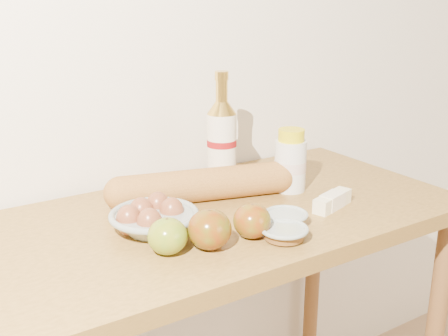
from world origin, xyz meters
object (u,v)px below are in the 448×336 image
Objects in this scene: baguette at (203,185)px; bourbon_bottle at (222,143)px; cream_bottle at (290,162)px; egg_bowl at (153,218)px; table at (217,259)px.

bourbon_bottle is at bearing 41.59° from baguette.
cream_bottle reaches higher than egg_bowl.
cream_bottle is (0.15, -0.10, -0.05)m from bourbon_bottle.
table is 2.40× the size of baguette.
egg_bowl is (-0.27, -0.14, -0.10)m from bourbon_bottle.
baguette is (0.01, 0.09, 0.16)m from table.
bourbon_bottle is 0.32m from egg_bowl.
bourbon_bottle is at bearing 53.51° from table.
baguette is at bearing 161.51° from cream_bottle.
egg_bowl is at bearing -176.34° from table.
bourbon_bottle is 1.20× the size of egg_bowl.
table is 0.19m from baguette.
egg_bowl is at bearing -136.77° from baguette.
bourbon_bottle is at bearing 27.44° from egg_bowl.
bourbon_bottle is 1.90× the size of cream_bottle.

